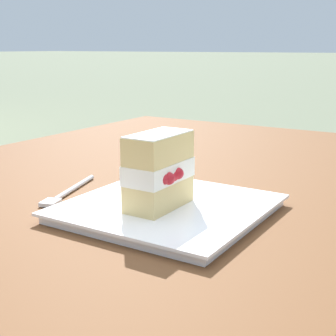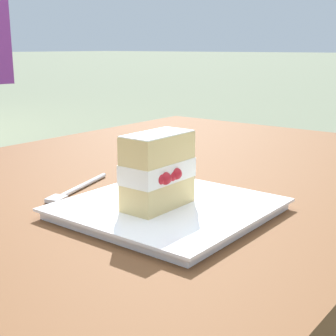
# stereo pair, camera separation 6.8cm
# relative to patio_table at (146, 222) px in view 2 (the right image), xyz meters

# --- Properties ---
(patio_table) EXTENTS (1.36, 0.89, 0.69)m
(patio_table) POSITION_rel_patio_table_xyz_m (0.00, 0.00, 0.00)
(patio_table) COLOR brown
(patio_table) RESTS_ON ground
(dessert_plate) EXTENTS (0.27, 0.27, 0.02)m
(dessert_plate) POSITION_rel_patio_table_xyz_m (-0.14, -0.17, 0.10)
(dessert_plate) COLOR white
(dessert_plate) RESTS_ON patio_table
(cake_slice) EXTENTS (0.11, 0.06, 0.10)m
(cake_slice) POSITION_rel_patio_table_xyz_m (-0.16, -0.16, 0.16)
(cake_slice) COLOR #E0C17A
(cake_slice) RESTS_ON dessert_plate
(dessert_fork) EXTENTS (0.17, 0.07, 0.01)m
(dessert_fork) POSITION_rel_patio_table_xyz_m (-0.15, 0.02, 0.10)
(dessert_fork) COLOR silver
(dessert_fork) RESTS_ON patio_table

